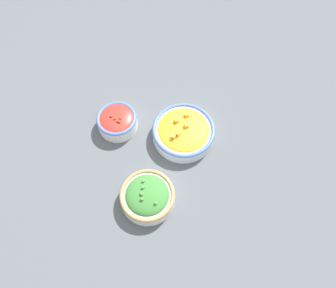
{
  "coord_description": "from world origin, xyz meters",
  "views": [
    {
      "loc": [
        -0.47,
        0.03,
        0.92
      ],
      "look_at": [
        0.0,
        0.0,
        0.03
      ],
      "focal_mm": 35.0,
      "sensor_mm": 36.0,
      "label": 1
    }
  ],
  "objects": [
    {
      "name": "ground_plane",
      "position": [
        0.0,
        0.0,
        0.0
      ],
      "size": [
        3.0,
        3.0,
        0.0
      ],
      "primitive_type": "plane",
      "color": "#4C5156"
    },
    {
      "name": "bowl_broccoli",
      "position": [
        -0.16,
        0.07,
        0.03
      ],
      "size": [
        0.16,
        0.16,
        0.07
      ],
      "color": "white",
      "rests_on": "ground_plane"
    },
    {
      "name": "bowl_cherry_tomatoes",
      "position": [
        0.09,
        0.16,
        0.03
      ],
      "size": [
        0.13,
        0.13,
        0.07
      ],
      "color": "white",
      "rests_on": "ground_plane"
    },
    {
      "name": "bowl_squash",
      "position": [
        0.04,
        -0.05,
        0.03
      ],
      "size": [
        0.2,
        0.2,
        0.07
      ],
      "color": "silver",
      "rests_on": "ground_plane"
    }
  ]
}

